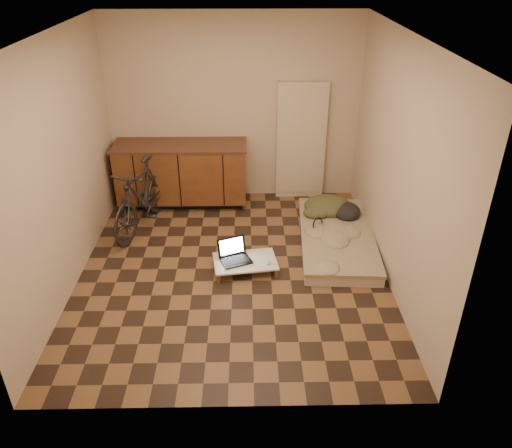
{
  "coord_description": "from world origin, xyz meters",
  "views": [
    {
      "loc": [
        0.18,
        -4.84,
        3.33
      ],
      "look_at": [
        0.27,
        0.08,
        0.55
      ],
      "focal_mm": 35.0,
      "sensor_mm": 36.0,
      "label": 1
    }
  ],
  "objects_px": {
    "lap_desk": "(245,262)",
    "laptop": "(234,255)",
    "bicycle": "(141,193)",
    "futon": "(337,238)"
  },
  "relations": [
    {
      "from": "bicycle",
      "to": "lap_desk",
      "type": "distance_m",
      "value": 1.73
    },
    {
      "from": "bicycle",
      "to": "lap_desk",
      "type": "bearing_deg",
      "value": -21.46
    },
    {
      "from": "lap_desk",
      "to": "laptop",
      "type": "height_order",
      "value": "laptop"
    },
    {
      "from": "bicycle",
      "to": "laptop",
      "type": "height_order",
      "value": "bicycle"
    },
    {
      "from": "lap_desk",
      "to": "laptop",
      "type": "relative_size",
      "value": 1.85
    },
    {
      "from": "bicycle",
      "to": "futon",
      "type": "height_order",
      "value": "bicycle"
    },
    {
      "from": "bicycle",
      "to": "futon",
      "type": "bearing_deg",
      "value": 5.3
    },
    {
      "from": "futon",
      "to": "laptop",
      "type": "bearing_deg",
      "value": -154.13
    },
    {
      "from": "bicycle",
      "to": "laptop",
      "type": "distance_m",
      "value": 1.6
    },
    {
      "from": "futon",
      "to": "laptop",
      "type": "xyz_separation_m",
      "value": [
        -1.28,
        -0.52,
        0.09
      ]
    }
  ]
}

